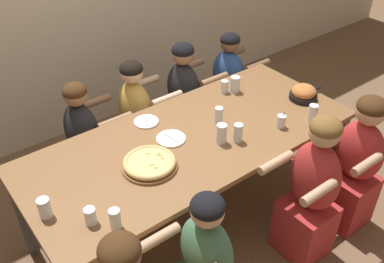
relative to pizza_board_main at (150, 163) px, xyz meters
name	(u,v)px	position (x,y,z in m)	size (l,w,h in m)	color
ground_plane	(192,217)	(0.41, 0.09, -0.83)	(18.00, 18.00, 0.00)	brown
dining_table	(192,146)	(0.41, 0.09, -0.10)	(2.39, 1.03, 0.80)	brown
pizza_board_main	(150,163)	(0.00, 0.00, 0.00)	(0.36, 0.36, 0.06)	brown
skillet_bowl	(304,93)	(1.42, -0.04, 0.02)	(0.32, 0.22, 0.12)	black
empty_plate_a	(146,122)	(0.25, 0.44, -0.02)	(0.18, 0.18, 0.02)	white
empty_plate_b	(171,139)	(0.28, 0.16, -0.02)	(0.21, 0.21, 0.02)	white
cocktail_glass_blue	(281,122)	(0.99, -0.20, 0.01)	(0.06, 0.06, 0.12)	silver
drinking_glass_a	(235,85)	(1.07, 0.38, 0.03)	(0.08, 0.08, 0.13)	silver
drinking_glass_b	(221,134)	(0.53, -0.08, 0.04)	(0.07, 0.07, 0.14)	silver
drinking_glass_c	(238,134)	(0.63, -0.14, 0.03)	(0.07, 0.07, 0.14)	silver
drinking_glass_d	(219,116)	(0.67, 0.11, 0.02)	(0.06, 0.06, 0.13)	silver
drinking_glass_e	(45,208)	(-0.68, 0.00, 0.03)	(0.07, 0.07, 0.12)	silver
drinking_glass_f	(115,220)	(-0.42, -0.31, 0.03)	(0.06, 0.06, 0.13)	silver
drinking_glass_g	(313,114)	(1.23, -0.28, 0.03)	(0.07, 0.07, 0.13)	silver
drinking_glass_h	(91,217)	(-0.51, -0.20, 0.02)	(0.07, 0.07, 0.10)	silver
drinking_glass_i	(224,87)	(0.99, 0.42, 0.02)	(0.06, 0.06, 0.10)	silver
diner_far_midright	(184,106)	(0.88, 0.82, -0.32)	(0.51, 0.40, 1.12)	#232328
diner_far_center	(137,126)	(0.38, 0.82, -0.33)	(0.51, 0.40, 1.10)	gold
diner_near_midright	(311,195)	(0.85, -0.65, -0.29)	(0.51, 0.40, 1.17)	#B22D2D
diner_far_right	(228,90)	(1.41, 0.82, -0.34)	(0.51, 0.40, 1.07)	#2D5193
diner_far_midleft	(86,149)	(-0.09, 0.82, -0.34)	(0.51, 0.40, 1.07)	#232328
diner_near_right	(354,168)	(1.35, -0.65, -0.31)	(0.51, 0.40, 1.12)	#B22D2D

